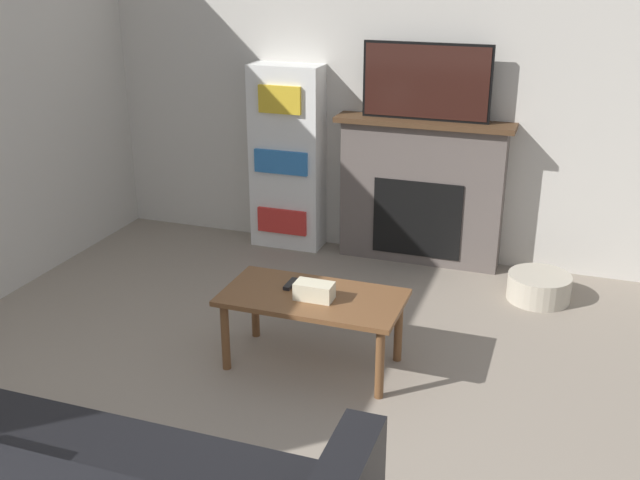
# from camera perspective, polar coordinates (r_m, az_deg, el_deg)

# --- Properties ---
(wall_back) EXTENTS (5.61, 0.06, 2.70)m
(wall_back) POSITION_cam_1_polar(r_m,az_deg,el_deg) (5.87, 5.09, 11.72)
(wall_back) COLOR beige
(wall_back) RESTS_ON ground_plane
(fireplace) EXTENTS (1.35, 0.28, 1.13)m
(fireplace) POSITION_cam_1_polar(r_m,az_deg,el_deg) (5.84, 7.71, 3.69)
(fireplace) COLOR #605651
(fireplace) RESTS_ON ground_plane
(tv) EXTENTS (0.95, 0.03, 0.56)m
(tv) POSITION_cam_1_polar(r_m,az_deg,el_deg) (5.63, 8.10, 11.84)
(tv) COLOR black
(tv) RESTS_ON fireplace
(coffee_table) EXTENTS (1.05, 0.55, 0.46)m
(coffee_table) POSITION_cam_1_polar(r_m,az_deg,el_deg) (4.35, -0.56, -4.94)
(coffee_table) COLOR brown
(coffee_table) RESTS_ON ground_plane
(tissue_box) EXTENTS (0.22, 0.12, 0.10)m
(tissue_box) POSITION_cam_1_polar(r_m,az_deg,el_deg) (4.26, -0.44, -3.90)
(tissue_box) COLOR beige
(tissue_box) RESTS_ON coffee_table
(remote_control) EXTENTS (0.04, 0.15, 0.02)m
(remote_control) POSITION_cam_1_polar(r_m,az_deg,el_deg) (4.44, -2.25, -3.37)
(remote_control) COLOR black
(remote_control) RESTS_ON coffee_table
(bookshelf) EXTENTS (0.58, 0.29, 1.49)m
(bookshelf) POSITION_cam_1_polar(r_m,az_deg,el_deg) (6.07, -2.51, 6.26)
(bookshelf) COLOR white
(bookshelf) RESTS_ON ground_plane
(storage_basket) EXTENTS (0.44, 0.44, 0.19)m
(storage_basket) POSITION_cam_1_polar(r_m,az_deg,el_deg) (5.51, 16.33, -3.46)
(storage_basket) COLOR #BCB29E
(storage_basket) RESTS_ON ground_plane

